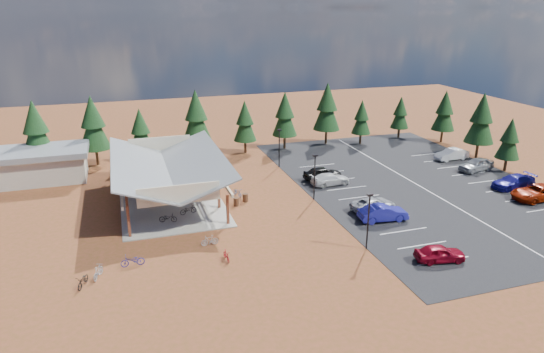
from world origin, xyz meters
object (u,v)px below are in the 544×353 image
object	(u,v)px
bike_14	(238,192)
bike_3	(136,185)
car_3	(330,179)
car_8	(476,164)
outbuilding	(42,164)
car_1	(383,213)
bike_0	(168,218)
bike_8	(83,281)
trash_bin_1	(245,198)
car_0	(440,253)
bike_1	(155,198)
bike_9	(98,272)
trash_bin_0	(236,202)
bike_2	(138,187)
bike_5	(203,196)
bike_4	(188,210)
bike_10	(133,261)
bike_pavilion	(168,166)
bike_6	(185,193)
bike_11	(226,255)
lamp_post_0	(368,217)
car_2	(373,204)
bike_13	(210,240)
car_6	(538,192)
lamp_post_1	(315,174)
bike_7	(183,172)
lamp_post_2	(279,145)
car_4	(323,173)
car_7	(513,182)

from	to	relation	value
bike_14	bike_3	bearing A→B (deg)	136.48
bike_14	car_3	size ratio (longest dim) A/B	0.35
bike_3	car_8	distance (m)	42.52
outbuilding	car_1	xyz separation A→B (m)	(33.33, -23.26, -1.18)
bike_0	bike_8	world-z (taller)	bike_0
trash_bin_1	car_1	size ratio (longest dim) A/B	0.18
car_0	bike_1	bearing A→B (deg)	57.59
bike_9	trash_bin_0	bearing A→B (deg)	-120.16
car_0	bike_2	bearing A→B (deg)	54.62
bike_5	bike_14	distance (m)	3.94
bike_9	bike_4	bearing A→B (deg)	-108.87
bike_10	bike_0	bearing A→B (deg)	153.37
bike_pavilion	bike_6	world-z (taller)	bike_pavilion
bike_11	bike_8	bearing A→B (deg)	177.92
bike_5	lamp_post_0	bearing A→B (deg)	-128.46
car_1	car_2	xyz separation A→B (m)	(0.33, 2.51, -0.13)
bike_pavilion	bike_13	world-z (taller)	bike_pavilion
trash_bin_0	car_2	xyz separation A→B (m)	(13.17, -5.69, 0.26)
trash_bin_1	car_6	size ratio (longest dim) A/B	0.15
lamp_post_0	car_2	xyz separation A→B (m)	(4.66, 7.25, -2.26)
bike_5	lamp_post_1	bearing A→B (deg)	-91.46
trash_bin_1	bike_14	xyz separation A→B (m)	(-0.42, 1.84, -0.01)
bike_9	trash_bin_1	bearing A→B (deg)	-120.45
bike_0	bike_4	world-z (taller)	bike_4
outbuilding	bike_7	xyz separation A→B (m)	(16.42, -3.90, -1.46)
bike_2	bike_3	size ratio (longest dim) A/B	1.22
car_8	bike_13	bearing A→B (deg)	-83.88
bike_2	bike_9	distance (m)	18.56
bike_4	bike_9	bearing A→B (deg)	123.97
bike_7	car_2	distance (m)	24.11
bike_2	car_3	xyz separation A→B (m)	(21.85, -4.44, 0.14)
bike_5	car_8	distance (m)	35.30
lamp_post_2	bike_5	world-z (taller)	lamp_post_2
car_1	car_8	distance (m)	21.79
car_3	outbuilding	bearing A→B (deg)	64.09
bike_pavilion	bike_5	xyz separation A→B (m)	(3.36, -1.73, -3.26)
bike_3	bike_8	distance (m)	20.76
bike_7	car_8	bearing A→B (deg)	-108.09
lamp_post_1	bike_13	size ratio (longest dim) A/B	3.29
bike_pavilion	bike_7	world-z (taller)	bike_pavilion
bike_pavilion	trash_bin_0	bearing A→B (deg)	-31.97
car_8	bike_0	bearing A→B (deg)	-93.21
bike_9	car_1	world-z (taller)	car_1
bike_5	outbuilding	bearing A→B (deg)	67.98
bike_6	car_0	xyz separation A→B (m)	(18.04, -20.76, 0.18)
car_1	car_6	world-z (taller)	car_6
bike_3	car_1	size ratio (longest dim) A/B	0.32
car_4	car_7	size ratio (longest dim) A/B	0.88
bike_6	bike_8	xyz separation A→B (m)	(-9.94, -15.82, -0.09)
lamp_post_0	bike_5	world-z (taller)	lamp_post_0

